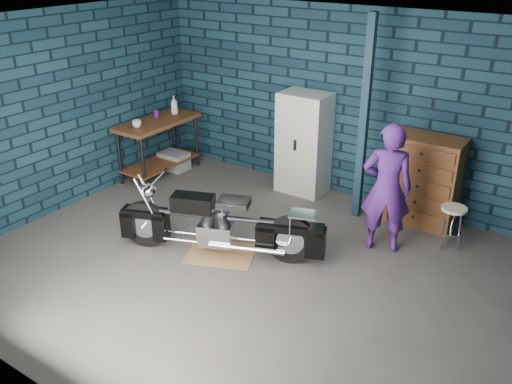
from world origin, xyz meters
TOP-DOWN VIEW (x-y plane):
  - ground at (0.00, 0.00)m, footprint 6.00×6.00m
  - room_walls at (0.00, 0.55)m, footprint 6.02×5.01m
  - support_post at (0.55, 1.95)m, footprint 0.10×0.10m
  - workbench at (-2.68, 1.50)m, footprint 0.60×1.40m
  - drip_mat at (-0.37, 0.08)m, footprint 0.97×0.86m
  - motorcycle at (-0.37, 0.08)m, footprint 2.19×1.33m
  - person at (1.17, 1.30)m, footprint 0.69×0.58m
  - storage_bin at (-2.66, 1.79)m, footprint 0.46×0.33m
  - locker at (-0.47, 2.23)m, footprint 0.70×0.50m
  - tool_chest at (1.33, 2.23)m, footprint 0.90×0.50m
  - shop_stool at (1.87, 1.78)m, footprint 0.39×0.39m
  - cup_a at (-2.69, 1.08)m, footprint 0.17×0.17m
  - mug_purple at (-2.82, 1.63)m, footprint 0.08×0.08m
  - bottle at (-2.69, 1.92)m, footprint 0.14×0.14m

SIDE VIEW (x-z plane):
  - ground at x=0.00m, z-range 0.00..0.00m
  - drip_mat at x=-0.37m, z-range 0.00..0.01m
  - storage_bin at x=-2.66m, z-range 0.00..0.29m
  - shop_stool at x=1.87m, z-range 0.00..0.55m
  - workbench at x=-2.68m, z-range 0.00..0.91m
  - motorcycle at x=-0.37m, z-range 0.00..0.94m
  - tool_chest at x=1.33m, z-range 0.00..1.20m
  - locker at x=-0.47m, z-range 0.00..1.51m
  - person at x=1.17m, z-range 0.00..1.61m
  - cup_a at x=-2.69m, z-range 0.91..1.02m
  - mug_purple at x=-2.82m, z-range 0.91..1.02m
  - bottle at x=-2.69m, z-range 0.91..1.21m
  - support_post at x=0.55m, z-range 0.00..2.70m
  - room_walls at x=0.00m, z-range 0.55..3.26m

